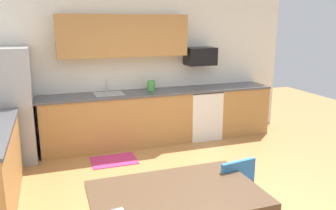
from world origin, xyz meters
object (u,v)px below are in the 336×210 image
oven_range (201,113)px  microwave (200,56)px  kettle (151,86)px  dining_table (176,198)px  chair_near_table (244,199)px  refrigerator (7,106)px

oven_range → microwave: size_ratio=1.69×
oven_range → kettle: size_ratio=4.55×
dining_table → kettle: size_ratio=7.00×
microwave → chair_near_table: 3.56m
refrigerator → dining_table: 3.56m
oven_range → microwave: 1.06m
oven_range → chair_near_table: oven_range is taller
oven_range → chair_near_table: bearing=-107.6°
chair_near_table → kettle: 3.25m
oven_range → dining_table: bearing=-117.9°
refrigerator → microwave: bearing=3.1°
kettle → oven_range: bearing=-3.0°
dining_table → refrigerator: bearing=116.2°
microwave → chair_near_table: bearing=-107.1°
refrigerator → dining_table: bearing=-63.8°
oven_range → microwave: microwave is taller
dining_table → kettle: 3.42m
microwave → dining_table: size_ratio=0.39×
dining_table → chair_near_table: 0.76m
microwave → oven_range: bearing=-90.0°
oven_range → chair_near_table: size_ratio=1.07×
microwave → dining_table: bearing=-117.2°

